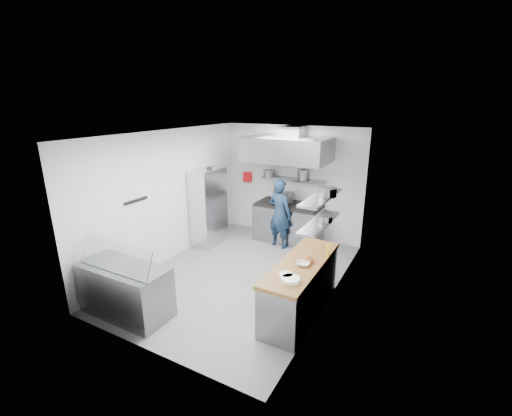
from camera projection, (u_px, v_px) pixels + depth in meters
The scene contains 35 objects.
floor at pixel (242, 275), 6.89m from camera, with size 5.00×5.00×0.00m, color slate.
ceiling at pixel (240, 134), 6.05m from camera, with size 5.00×5.00×0.00m, color silver.
wall_back at pixel (292, 182), 8.57m from camera, with size 3.60×0.02×2.80m, color white.
wall_front at pixel (141, 261), 4.38m from camera, with size 3.60×0.02×2.80m, color white.
wall_left at pixel (169, 197), 7.29m from camera, with size 5.00×0.02×2.80m, color white.
wall_right at pixel (334, 224), 5.66m from camera, with size 5.00×0.02×2.80m, color white.
gas_range at pixel (288, 223), 8.48m from camera, with size 1.60×0.80×0.90m, color gray.
cooktop at pixel (289, 205), 8.33m from camera, with size 1.57×0.78×0.06m, color black.
stock_pot_left at pixel (279, 195), 8.73m from camera, with size 0.28×0.28×0.20m, color slate.
stock_pot_mid at pixel (287, 197), 8.45m from camera, with size 0.30×0.30×0.24m, color slate.
over_range_shelf at pixel (293, 179), 8.36m from camera, with size 1.60×0.30×0.04m, color gray.
shelf_pot_a at pixel (269, 174), 8.46m from camera, with size 0.27×0.27×0.18m, color slate.
shelf_pot_b at pixel (304, 174), 8.30m from camera, with size 0.28×0.28×0.22m, color slate.
extractor_hood at pixel (288, 149), 7.77m from camera, with size 1.90×1.15×0.55m, color gray.
hood_duct at pixel (292, 131), 7.85m from camera, with size 0.55×0.55×0.24m, color slate.
red_firebox at pixel (248, 177), 9.08m from camera, with size 0.22×0.10×0.26m, color red.
chef at pixel (280, 213), 8.02m from camera, with size 0.60×0.40×1.66m, color #162A43.
wire_rack at pixel (209, 207), 8.18m from camera, with size 0.50×0.90×1.85m, color silver.
rack_bin_a at pixel (208, 212), 8.21m from camera, with size 0.16×0.20×0.18m, color white.
rack_bin_b at pixel (217, 188), 8.38m from camera, with size 0.14×0.18×0.16m, color yellow.
rack_jar at pixel (209, 171), 7.92m from camera, with size 0.12×0.12×0.18m, color black.
knife_strip at pixel (136, 200), 6.48m from camera, with size 0.04×0.55×0.05m, color black.
prep_counter_base at pixel (301, 289), 5.59m from camera, with size 0.62×2.00×0.84m, color gray.
prep_counter_top at pixel (302, 264), 5.46m from camera, with size 0.65×2.04×0.06m, color brown.
plate_stack_a at pixel (291, 280), 4.85m from camera, with size 0.27×0.27×0.06m, color white.
plate_stack_b at pixel (286, 276), 4.96m from camera, with size 0.20×0.20×0.06m, color white.
copper_pan at pixel (308, 260), 5.45m from camera, with size 0.16×0.16×0.06m, color #BB6334.
squeeze_bottle at pixel (328, 249), 5.69m from camera, with size 0.05×0.05×0.18m, color yellow.
mixing_bowl at pixel (303, 264), 5.33m from camera, with size 0.21×0.21×0.05m, color white.
wall_shelf_lower at pixel (320, 223), 5.45m from camera, with size 0.30×1.30×0.04m, color gray.
wall_shelf_upper at pixel (321, 197), 5.32m from camera, with size 0.30×1.30×0.04m, color gray.
shelf_pot_c at pixel (325, 219), 5.41m from camera, with size 0.22×0.22×0.10m, color slate.
shelf_pot_d at pixel (328, 192), 5.27m from camera, with size 0.27×0.27×0.14m, color slate.
display_case at pixel (126, 290), 5.54m from camera, with size 1.50×0.70×0.85m, color gray.
display_glass at pixel (115, 257), 5.25m from camera, with size 1.47×0.02×0.45m, color silver.
Camera 1 is at (3.19, -5.29, 3.36)m, focal length 24.00 mm.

